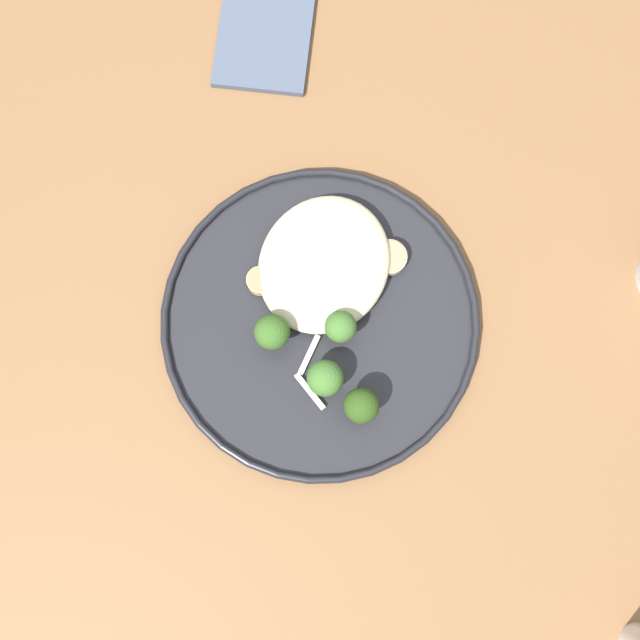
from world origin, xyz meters
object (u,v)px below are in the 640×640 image
seared_scallop_center_golden (352,284)px  broccoli_floret_split_head (272,333)px  seared_scallop_front_small (260,281)px  broccoli_floret_near_rim (325,378)px  seared_scallop_on_noodles (311,259)px  broccoli_floret_beside_noodles (361,406)px  seared_scallop_large_seared (296,276)px  dinner_plate (320,322)px  seared_scallop_tilted_round (323,236)px  seared_scallop_tiny_bay (390,257)px  folded_napkin (267,19)px  broccoli_floret_left_leaning (341,327)px

seared_scallop_center_golden → broccoli_floret_split_head: bearing=-29.4°
seared_scallop_front_small → broccoli_floret_near_rim: size_ratio=0.54×
seared_scallop_on_noodles → seared_scallop_front_small: seared_scallop_front_small is taller
broccoli_floret_split_head → broccoli_floret_beside_noodles: 0.10m
seared_scallop_large_seared → broccoli_floret_split_head: bearing=6.9°
dinner_plate → broccoli_floret_split_head: bearing=-44.0°
seared_scallop_tilted_round → seared_scallop_tiny_bay: bearing=98.3°
folded_napkin → broccoli_floret_left_leaning: bearing=39.2°
broccoli_floret_beside_noodles → folded_napkin: size_ratio=0.32×
dinner_plate → seared_scallop_on_noodles: 0.06m
seared_scallop_front_small → seared_scallop_center_golden: 0.08m
seared_scallop_tilted_round → seared_scallop_large_seared: size_ratio=0.83×
seared_scallop_front_small → broccoli_floret_beside_noodles: broccoli_floret_beside_noodles is taller
seared_scallop_on_noodles → broccoli_floret_split_head: 0.08m
broccoli_floret_near_rim → broccoli_floret_split_head: size_ratio=0.89×
dinner_plate → broccoli_floret_near_rim: (0.05, 0.03, 0.03)m
seared_scallop_large_seared → seared_scallop_tiny_bay: seared_scallop_large_seared is taller
broccoli_floret_near_rim → broccoli_floret_split_head: broccoli_floret_split_head is taller
dinner_plate → seared_scallop_tilted_round: bearing=-155.9°
seared_scallop_on_noodles → broccoli_floret_left_leaning: size_ratio=0.77×
seared_scallop_front_small → seared_scallop_tiny_bay: seared_scallop_front_small is taller
broccoli_floret_near_rim → broccoli_floret_beside_noodles: broccoli_floret_beside_noodles is taller
seared_scallop_center_golden → broccoli_floret_beside_noodles: (0.10, 0.06, 0.02)m
dinner_plate → seared_scallop_front_small: bearing=-96.8°
seared_scallop_center_golden → folded_napkin: bearing=-136.7°
seared_scallop_front_small → broccoli_floret_near_rim: (0.05, 0.09, 0.01)m
broccoli_floret_near_rim → broccoli_floret_split_head: bearing=-104.2°
seared_scallop_large_seared → broccoli_floret_beside_noodles: size_ratio=0.62×
seared_scallop_front_small → broccoli_floret_beside_noodles: size_ratio=0.51×
dinner_plate → seared_scallop_front_small: seared_scallop_front_small is taller
broccoli_floret_left_leaning → dinner_plate: bearing=-91.7°
dinner_plate → seared_scallop_center_golden: size_ratio=9.45×
seared_scallop_large_seared → folded_napkin: 0.26m
dinner_plate → broccoli_floret_beside_noodles: broccoli_floret_beside_noodles is taller
seared_scallop_large_seared → broccoli_floret_left_leaning: (0.03, 0.06, 0.02)m
seared_scallop_on_noodles → seared_scallop_front_small: bearing=-39.1°
seared_scallop_tiny_bay → folded_napkin: 0.27m
broccoli_floret_near_rim → broccoli_floret_split_head: 0.06m
dinner_plate → folded_napkin: dinner_plate is taller
seared_scallop_tilted_round → seared_scallop_on_noodles: seared_scallop_tilted_round is taller
seared_scallop_tilted_round → folded_napkin: bearing=-139.7°
seared_scallop_tilted_round → seared_scallop_large_seared: (0.04, -0.01, 0.00)m
seared_scallop_large_seared → folded_napkin: bearing=-147.0°
seared_scallop_tilted_round → seared_scallop_front_small: seared_scallop_front_small is taller
seared_scallop_center_golden → broccoli_floret_left_leaning: broccoli_floret_left_leaning is taller
seared_scallop_tiny_bay → folded_napkin: bearing=-128.2°
seared_scallop_front_small → folded_napkin: (-0.24, -0.12, -0.02)m
broccoli_floret_split_head → broccoli_floret_beside_noodles: (0.02, 0.10, -0.00)m
seared_scallop_center_golden → seared_scallop_large_seared: bearing=-71.3°
seared_scallop_tiny_bay → seared_scallop_large_seared: bearing=-51.7°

